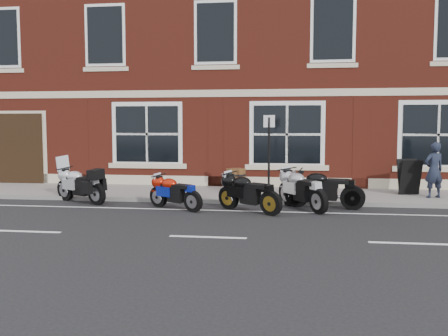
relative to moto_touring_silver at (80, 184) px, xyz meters
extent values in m
plane|color=black|center=(4.54, -1.03, -0.56)|extent=(80.00, 80.00, 0.00)
cube|color=slate|center=(4.54, 1.97, -0.50)|extent=(30.00, 3.00, 0.12)
cube|color=slate|center=(4.54, 0.39, -0.50)|extent=(30.00, 0.16, 0.12)
cube|color=maroon|center=(4.54, 9.47, 5.44)|extent=(24.00, 12.00, 12.00)
cylinder|color=black|center=(-0.58, 0.31, -0.24)|extent=(0.62, 0.42, 0.64)
cylinder|color=black|center=(0.70, -0.38, -0.24)|extent=(0.62, 0.42, 0.64)
cube|color=black|center=(0.01, -0.01, 0.10)|extent=(0.82, 0.59, 0.22)
ellipsoid|color=#BAB9BE|center=(-0.12, 0.06, 0.22)|extent=(0.66, 0.58, 0.32)
cube|color=black|center=(0.37, -0.20, 0.18)|extent=(0.61, 0.49, 0.10)
cube|color=silver|center=(-0.56, 0.30, 0.59)|extent=(0.23, 0.39, 0.45)
cylinder|color=black|center=(2.54, -0.48, -0.27)|extent=(0.56, 0.40, 0.58)
cylinder|color=black|center=(3.67, -1.15, -0.27)|extent=(0.56, 0.40, 0.58)
cube|color=black|center=(3.07, -0.79, 0.04)|extent=(0.73, 0.56, 0.20)
ellipsoid|color=#A01806|center=(2.95, -0.73, 0.15)|extent=(0.60, 0.54, 0.29)
cube|color=black|center=(3.38, -0.98, 0.11)|extent=(0.55, 0.46, 0.09)
cylinder|color=black|center=(4.54, -0.56, -0.24)|extent=(0.60, 0.48, 0.64)
cylinder|color=black|center=(5.73, -1.40, -0.24)|extent=(0.60, 0.48, 0.64)
cube|color=black|center=(5.10, -0.95, 0.10)|extent=(0.79, 0.66, 0.22)
ellipsoid|color=black|center=(4.97, -0.86, 0.22)|extent=(0.67, 0.62, 0.32)
cube|color=black|center=(5.42, -1.18, 0.18)|extent=(0.60, 0.53, 0.10)
cylinder|color=black|center=(6.12, 0.29, -0.22)|extent=(0.48, 0.65, 0.68)
cylinder|color=black|center=(6.95, -1.00, -0.22)|extent=(0.48, 0.65, 0.68)
cube|color=black|center=(6.51, -0.31, 0.14)|extent=(0.67, 0.85, 0.23)
ellipsoid|color=#9C9B9F|center=(6.42, -0.17, 0.27)|extent=(0.64, 0.70, 0.34)
cube|color=black|center=(6.74, -0.67, 0.22)|extent=(0.54, 0.64, 0.11)
cylinder|color=black|center=(6.39, 0.08, -0.22)|extent=(0.68, 0.27, 0.67)
cylinder|color=black|center=(7.87, -0.22, -0.22)|extent=(0.68, 0.27, 0.67)
cube|color=black|center=(7.08, -0.06, 0.13)|extent=(0.87, 0.41, 0.23)
ellipsoid|color=black|center=(6.93, -0.03, 0.26)|extent=(0.65, 0.49, 0.33)
cube|color=black|center=(7.49, -0.14, 0.22)|extent=(0.62, 0.38, 0.10)
imported|color=#1B2030|center=(10.43, 1.58, 0.39)|extent=(0.71, 0.58, 1.67)
cylinder|color=#512715|center=(4.41, 2.17, -0.06)|extent=(0.64, 0.64, 0.75)
cylinder|color=black|center=(4.41, 2.17, -0.24)|extent=(0.67, 0.67, 0.05)
cylinder|color=black|center=(4.41, 2.17, 0.12)|extent=(0.67, 0.67, 0.05)
cylinder|color=black|center=(5.56, 0.52, 0.76)|extent=(0.07, 0.07, 2.39)
cube|color=silver|center=(5.56, 0.52, 1.84)|extent=(0.33, 0.14, 0.35)
camera|label=1|loc=(6.24, -13.96, 1.74)|focal=40.00mm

